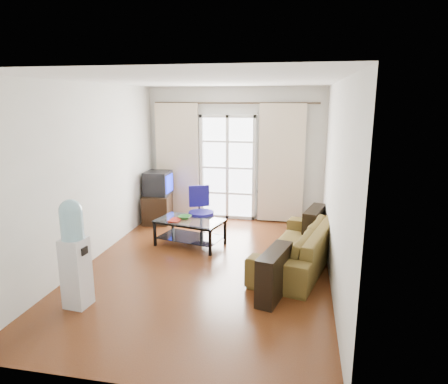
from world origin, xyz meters
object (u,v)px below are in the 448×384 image
Objects in this scene: coffee_table at (190,229)px; crt_tv at (157,183)px; sofa at (297,245)px; water_cooler at (74,252)px; tv_stand at (158,208)px; task_chair at (201,223)px.

crt_tv is at bearing 130.15° from coffee_table.
sofa is at bearing -15.62° from coffee_table.
water_cooler is (-2.59, -1.75, 0.39)m from sofa.
sofa is 3.33m from tv_stand.
water_cooler reaches higher than task_chair.
sofa is 1.89m from coffee_table.
task_chair is 2.83m from water_cooler.
task_chair is at bearing -45.36° from tv_stand.
task_chair is at bearing -36.81° from crt_tv.
crt_tv reaches higher than sofa.
tv_stand is 3.51m from water_cooler.
sofa reaches higher than tv_stand.
tv_stand is 1.45× the size of crt_tv.
tv_stand is 1.39m from task_chair.
coffee_table is at bearing -126.19° from task_chair.
crt_tv is (0.00, 0.01, 0.52)m from tv_stand.
crt_tv is 3.49m from water_cooler.
coffee_table is 2.42m from water_cooler.
task_chair is at bearing 77.44° from coffee_table.
tv_stand is 0.82× the size of task_chair.
coffee_table is 2.32× the size of crt_tv.
sofa is 1.95m from task_chair.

